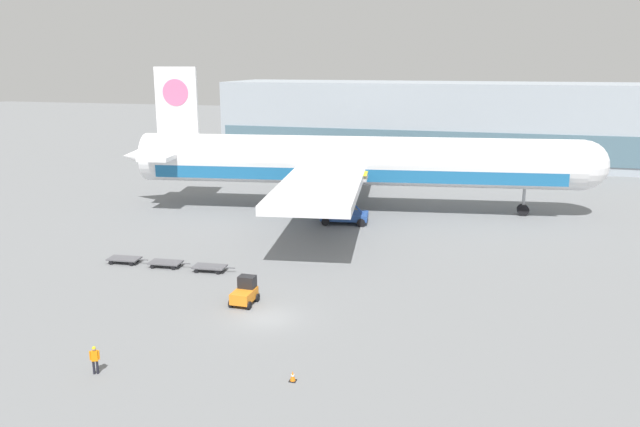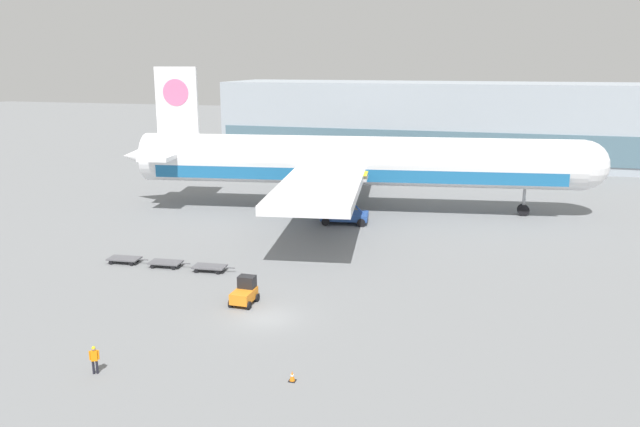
{
  "view_description": "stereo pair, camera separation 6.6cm",
  "coord_description": "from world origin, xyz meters",
  "px_view_note": "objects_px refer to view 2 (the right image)",
  "views": [
    {
      "loc": [
        14.6,
        -38.4,
        17.58
      ],
      "look_at": [
        -0.32,
        15.19,
        4.0
      ],
      "focal_mm": 35.0,
      "sensor_mm": 36.0,
      "label": 1
    },
    {
      "loc": [
        14.66,
        -38.38,
        17.58
      ],
      "look_at": [
        -0.32,
        15.19,
        4.0
      ],
      "focal_mm": 35.0,
      "sensor_mm": 36.0,
      "label": 2
    }
  ],
  "objects_px": {
    "baggage_dolly_lead": "(124,259)",
    "scissor_lift_loader": "(345,204)",
    "baggage_dolly_third": "(210,267)",
    "baggage_tug_mid": "(245,292)",
    "ground_crew_near": "(94,358)",
    "traffic_cone_near": "(292,376)",
    "airplane_main": "(349,163)",
    "baggage_dolly_second": "(166,263)"
  },
  "relations": [
    {
      "from": "baggage_dolly_lead",
      "to": "scissor_lift_loader",
      "type": "bearing_deg",
      "value": 46.21
    },
    {
      "from": "baggage_dolly_lead",
      "to": "baggage_dolly_third",
      "type": "distance_m",
      "value": 8.36
    },
    {
      "from": "baggage_tug_mid",
      "to": "baggage_dolly_third",
      "type": "xyz_separation_m",
      "value": [
        -5.73,
        6.04,
        -0.49
      ]
    },
    {
      "from": "ground_crew_near",
      "to": "traffic_cone_near",
      "type": "relative_size",
      "value": 2.75
    },
    {
      "from": "scissor_lift_loader",
      "to": "baggage_dolly_lead",
      "type": "xyz_separation_m",
      "value": [
        -15.69,
        -19.3,
        -1.76
      ]
    },
    {
      "from": "airplane_main",
      "to": "scissor_lift_loader",
      "type": "bearing_deg",
      "value": -89.25
    },
    {
      "from": "airplane_main",
      "to": "baggage_dolly_lead",
      "type": "distance_m",
      "value": 29.9
    },
    {
      "from": "scissor_lift_loader",
      "to": "baggage_dolly_lead",
      "type": "bearing_deg",
      "value": -137.2
    },
    {
      "from": "airplane_main",
      "to": "scissor_lift_loader",
      "type": "xyz_separation_m",
      "value": [
        0.96,
        -6.14,
        -3.69
      ]
    },
    {
      "from": "baggage_tug_mid",
      "to": "baggage_dolly_third",
      "type": "relative_size",
      "value": 0.66
    },
    {
      "from": "scissor_lift_loader",
      "to": "ground_crew_near",
      "type": "height_order",
      "value": "scissor_lift_loader"
    },
    {
      "from": "scissor_lift_loader",
      "to": "baggage_dolly_second",
      "type": "xyz_separation_m",
      "value": [
        -11.56,
        -19.29,
        -1.76
      ]
    },
    {
      "from": "scissor_lift_loader",
      "to": "ground_crew_near",
      "type": "distance_m",
      "value": 38.2
    },
    {
      "from": "scissor_lift_loader",
      "to": "baggage_dolly_third",
      "type": "relative_size",
      "value": 1.52
    },
    {
      "from": "baggage_dolly_third",
      "to": "traffic_cone_near",
      "type": "bearing_deg",
      "value": -56.44
    },
    {
      "from": "baggage_dolly_second",
      "to": "ground_crew_near",
      "type": "height_order",
      "value": "ground_crew_near"
    },
    {
      "from": "airplane_main",
      "to": "ground_crew_near",
      "type": "height_order",
      "value": "airplane_main"
    },
    {
      "from": "scissor_lift_loader",
      "to": "baggage_tug_mid",
      "type": "height_order",
      "value": "scissor_lift_loader"
    },
    {
      "from": "baggage_tug_mid",
      "to": "baggage_dolly_lead",
      "type": "xyz_separation_m",
      "value": [
        -14.09,
        6.05,
        -0.49
      ]
    },
    {
      "from": "traffic_cone_near",
      "to": "baggage_dolly_second",
      "type": "bearing_deg",
      "value": 136.34
    },
    {
      "from": "airplane_main",
      "to": "baggage_tug_mid",
      "type": "distance_m",
      "value": 31.89
    },
    {
      "from": "airplane_main",
      "to": "baggage_dolly_third",
      "type": "distance_m",
      "value": 26.8
    },
    {
      "from": "airplane_main",
      "to": "baggage_dolly_second",
      "type": "height_order",
      "value": "airplane_main"
    },
    {
      "from": "scissor_lift_loader",
      "to": "baggage_tug_mid",
      "type": "distance_m",
      "value": 25.44
    },
    {
      "from": "baggage_tug_mid",
      "to": "traffic_cone_near",
      "type": "distance_m",
      "value": 12.36
    },
    {
      "from": "airplane_main",
      "to": "ground_crew_near",
      "type": "distance_m",
      "value": 44.41
    },
    {
      "from": "scissor_lift_loader",
      "to": "ground_crew_near",
      "type": "xyz_separation_m",
      "value": [
        -5.82,
        -37.73,
        -1.14
      ]
    },
    {
      "from": "baggage_dolly_lead",
      "to": "ground_crew_near",
      "type": "xyz_separation_m",
      "value": [
        9.87,
        -18.43,
        0.62
      ]
    },
    {
      "from": "scissor_lift_loader",
      "to": "ground_crew_near",
      "type": "relative_size",
      "value": 3.31
    },
    {
      "from": "baggage_dolly_lead",
      "to": "traffic_cone_near",
      "type": "height_order",
      "value": "traffic_cone_near"
    },
    {
      "from": "baggage_dolly_third",
      "to": "traffic_cone_near",
      "type": "distance_m",
      "value": 20.61
    },
    {
      "from": "scissor_lift_loader",
      "to": "baggage_tug_mid",
      "type": "xyz_separation_m",
      "value": [
        -1.6,
        -25.36,
        -1.27
      ]
    },
    {
      "from": "airplane_main",
      "to": "baggage_dolly_lead",
      "type": "bearing_deg",
      "value": -128.18
    },
    {
      "from": "baggage_dolly_third",
      "to": "baggage_dolly_lead",
      "type": "bearing_deg",
      "value": 175.19
    },
    {
      "from": "airplane_main",
      "to": "traffic_cone_near",
      "type": "distance_m",
      "value": 42.49
    },
    {
      "from": "baggage_dolly_third",
      "to": "traffic_cone_near",
      "type": "relative_size",
      "value": 6.01
    },
    {
      "from": "baggage_tug_mid",
      "to": "baggage_dolly_second",
      "type": "height_order",
      "value": "baggage_tug_mid"
    },
    {
      "from": "airplane_main",
      "to": "baggage_dolly_lead",
      "type": "xyz_separation_m",
      "value": [
        -14.73,
        -25.44,
        -5.45
      ]
    },
    {
      "from": "traffic_cone_near",
      "to": "baggage_tug_mid",
      "type": "bearing_deg",
      "value": 124.71
    },
    {
      "from": "scissor_lift_loader",
      "to": "traffic_cone_near",
      "type": "height_order",
      "value": "scissor_lift_loader"
    },
    {
      "from": "airplane_main",
      "to": "baggage_dolly_third",
      "type": "bearing_deg",
      "value": -112.15
    },
    {
      "from": "baggage_dolly_third",
      "to": "traffic_cone_near",
      "type": "xyz_separation_m",
      "value": [
        12.76,
        -16.18,
        -0.09
      ]
    }
  ]
}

